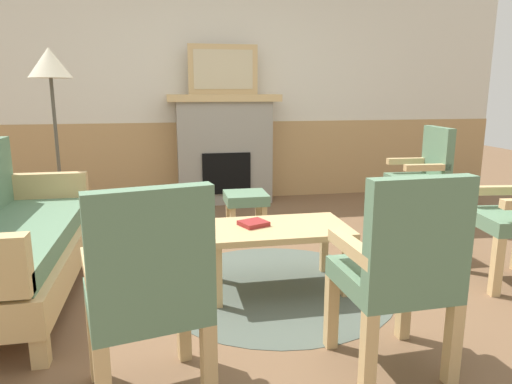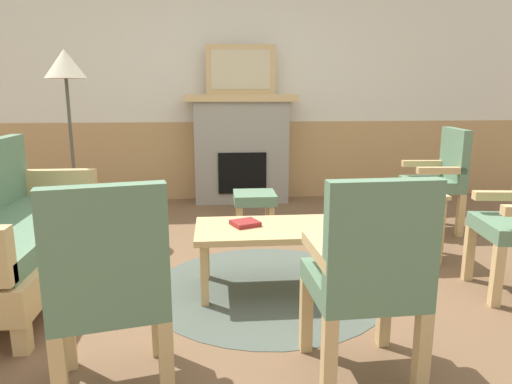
# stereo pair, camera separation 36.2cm
# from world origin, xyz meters

# --- Properties ---
(ground_plane) EXTENTS (14.00, 14.00, 0.00)m
(ground_plane) POSITION_xyz_m (0.00, 0.00, 0.00)
(ground_plane) COLOR brown
(wall_back) EXTENTS (7.20, 0.14, 2.70)m
(wall_back) POSITION_xyz_m (0.00, 2.60, 1.31)
(wall_back) COLOR silver
(wall_back) RESTS_ON ground_plane
(fireplace) EXTENTS (1.30, 0.44, 1.28)m
(fireplace) POSITION_xyz_m (0.00, 2.35, 0.65)
(fireplace) COLOR gray
(fireplace) RESTS_ON ground_plane
(framed_picture) EXTENTS (0.80, 0.04, 0.56)m
(framed_picture) POSITION_xyz_m (0.00, 2.35, 1.56)
(framed_picture) COLOR tan
(framed_picture) RESTS_ON fireplace
(couch) EXTENTS (0.70, 1.80, 0.98)m
(couch) POSITION_xyz_m (-1.67, -0.08, 0.40)
(couch) COLOR tan
(couch) RESTS_ON ground_plane
(coffee_table) EXTENTS (0.96, 0.56, 0.44)m
(coffee_table) POSITION_xyz_m (0.03, -0.23, 0.39)
(coffee_table) COLOR tan
(coffee_table) RESTS_ON ground_plane
(round_rug) EXTENTS (1.61, 1.61, 0.01)m
(round_rug) POSITION_xyz_m (0.03, -0.23, 0.00)
(round_rug) COLOR #4C564C
(round_rug) RESTS_ON ground_plane
(book_on_table) EXTENTS (0.22, 0.21, 0.03)m
(book_on_table) POSITION_xyz_m (-0.12, -0.19, 0.46)
(book_on_table) COLOR maroon
(book_on_table) RESTS_ON coffee_table
(footstool) EXTENTS (0.40, 0.40, 0.36)m
(footstool) POSITION_xyz_m (0.06, 1.18, 0.28)
(footstool) COLOR tan
(footstool) RESTS_ON ground_plane
(armchair_by_window_left) EXTENTS (0.51, 0.51, 0.98)m
(armchair_by_window_left) POSITION_xyz_m (1.81, 0.99, 0.54)
(armchair_by_window_left) COLOR tan
(armchair_by_window_left) RESTS_ON ground_plane
(armchair_front_left) EXTENTS (0.50, 0.50, 0.98)m
(armchair_front_left) POSITION_xyz_m (0.36, -1.29, 0.54)
(armchair_front_left) COLOR tan
(armchair_front_left) RESTS_ON ground_plane
(armchair_front_center) EXTENTS (0.57, 0.57, 0.98)m
(armchair_front_center) POSITION_xyz_m (-0.77, -1.31, 0.54)
(armchair_front_center) COLOR tan
(armchair_front_center) RESTS_ON ground_plane
(side_table) EXTENTS (0.44, 0.44, 0.55)m
(side_table) POSITION_xyz_m (1.23, 0.28, 0.43)
(side_table) COLOR tan
(side_table) RESTS_ON ground_plane
(floor_lamp_by_couch) EXTENTS (0.36, 0.36, 1.68)m
(floor_lamp_by_couch) POSITION_xyz_m (-1.61, 1.17, 1.45)
(floor_lamp_by_couch) COLOR #332D28
(floor_lamp_by_couch) RESTS_ON ground_plane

